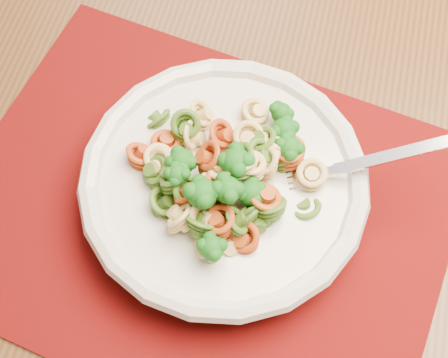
{
  "coord_description": "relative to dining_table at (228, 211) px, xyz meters",
  "views": [
    {
      "loc": [
        -0.29,
        -0.66,
        1.31
      ],
      "look_at": [
        -0.27,
        -0.41,
        0.8
      ],
      "focal_mm": 50.0,
      "sensor_mm": 36.0,
      "label": 1
    }
  ],
  "objects": [
    {
      "name": "placemat",
      "position": [
        -0.03,
        -0.04,
        0.09
      ],
      "size": [
        0.58,
        0.54,
        0.0
      ],
      "primitive_type": "cube",
      "rotation": [
        0.0,
        0.0,
        -0.5
      ],
      "color": "#560903",
      "rests_on": "dining_table"
    },
    {
      "name": "fork",
      "position": [
        0.07,
        -0.03,
        0.14
      ],
      "size": [
        0.18,
        0.03,
        0.08
      ],
      "primitive_type": null,
      "rotation": [
        0.0,
        -0.35,
        0.01
      ],
      "color": "silver",
      "rests_on": "pasta_bowl"
    },
    {
      "name": "pasta_bowl",
      "position": [
        -0.01,
        -0.03,
        0.12
      ],
      "size": [
        0.27,
        0.27,
        0.05
      ],
      "color": "beige",
      "rests_on": "placemat"
    },
    {
      "name": "pasta_broccoli_heap",
      "position": [
        -0.01,
        -0.03,
        0.14
      ],
      "size": [
        0.23,
        0.23,
        0.06
      ],
      "primitive_type": null,
      "color": "#E1BE6F",
      "rests_on": "pasta_bowl"
    },
    {
      "name": "dining_table",
      "position": [
        0.0,
        0.0,
        0.0
      ],
      "size": [
        1.8,
        1.46,
        0.76
      ],
      "rotation": [
        0.0,
        0.0,
        -0.34
      ],
      "color": "#583418",
      "rests_on": "ground"
    }
  ]
}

